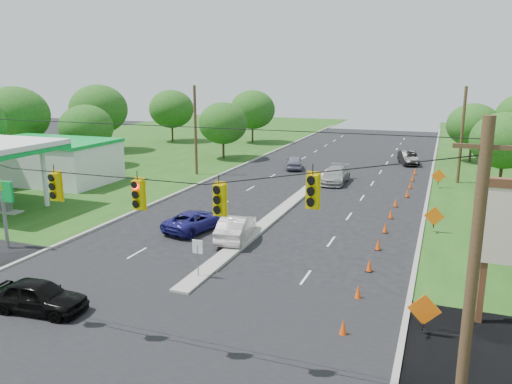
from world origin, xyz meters
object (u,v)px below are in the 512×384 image
at_px(blue_pickup, 195,221).
at_px(black_sedan, 38,296).
at_px(white_sedan, 236,228).
at_px(gas_station, 38,158).

bearing_deg(blue_pickup, black_sedan, 99.06).
relative_size(black_sedan, white_sedan, 0.91).
bearing_deg(white_sedan, black_sedan, 61.80).
height_order(gas_station, white_sedan, gas_station).
bearing_deg(black_sedan, blue_pickup, -8.95).
relative_size(white_sedan, blue_pickup, 0.98).
distance_m(gas_station, blue_pickup, 21.09).
height_order(black_sedan, blue_pickup, black_sedan).
xyz_separation_m(gas_station, black_sedan, (18.88, -19.88, -1.85)).
relative_size(gas_station, blue_pickup, 4.12).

